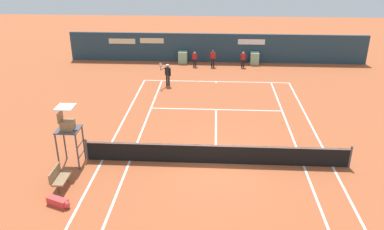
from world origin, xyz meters
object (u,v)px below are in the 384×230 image
(ball_kid_centre_post, at_px, (195,58))
(tennis_ball_near_service_line, at_px, (210,91))
(ball_kid_left_post, at_px, (243,58))
(player_bench, at_px, (59,177))
(tennis_ball_mid_court, at_px, (153,84))
(equipment_bag, at_px, (59,202))
(tennis_ball_by_sideline, at_px, (282,122))
(umpire_chair, at_px, (68,127))
(player_on_baseline, at_px, (167,73))
(ball_kid_right_post, at_px, (213,57))

(ball_kid_centre_post, xyz_separation_m, tennis_ball_near_service_line, (1.37, -5.83, -0.68))
(ball_kid_left_post, height_order, tennis_ball_near_service_line, ball_kid_left_post)
(player_bench, xyz_separation_m, tennis_ball_mid_court, (1.93, 13.13, -0.47))
(equipment_bag, distance_m, tennis_ball_by_sideline, 12.75)
(equipment_bag, relative_size, tennis_ball_by_sideline, 14.71)
(umpire_chair, xyz_separation_m, player_on_baseline, (3.13, 11.01, -0.92))
(tennis_ball_by_sideline, height_order, tennis_ball_near_service_line, same)
(player_bench, height_order, tennis_ball_by_sideline, player_bench)
(ball_kid_left_post, height_order, ball_kid_centre_post, ball_kid_left_post)
(player_on_baseline, relative_size, ball_kid_right_post, 1.30)
(ball_kid_right_post, height_order, ball_kid_centre_post, ball_kid_right_post)
(ball_kid_centre_post, height_order, tennis_ball_mid_court, ball_kid_centre_post)
(player_bench, xyz_separation_m, ball_kid_right_post, (6.15, 17.76, 0.29))
(ball_kid_left_post, bearing_deg, player_bench, 54.19)
(tennis_ball_mid_court, height_order, tennis_ball_by_sideline, same)
(ball_kid_centre_post, bearing_deg, equipment_bag, 80.47)
(player_on_baseline, bearing_deg, ball_kid_left_post, -111.50)
(equipment_bag, height_order, ball_kid_left_post, ball_kid_left_post)
(player_on_baseline, bearing_deg, equipment_bag, 107.21)
(tennis_ball_by_sideline, bearing_deg, tennis_ball_mid_court, 143.25)
(player_on_baseline, bearing_deg, ball_kid_right_post, -95.43)
(player_bench, xyz_separation_m, tennis_ball_near_service_line, (6.04, 11.93, -0.47))
(ball_kid_right_post, relative_size, tennis_ball_near_service_line, 20.36)
(tennis_ball_mid_court, bearing_deg, ball_kid_right_post, 47.68)
(equipment_bag, height_order, tennis_ball_near_service_line, equipment_bag)
(tennis_ball_mid_court, bearing_deg, ball_kid_left_post, 34.80)
(equipment_bag, relative_size, tennis_ball_near_service_line, 14.71)
(tennis_ball_mid_court, bearing_deg, ball_kid_centre_post, 59.38)
(tennis_ball_mid_court, distance_m, tennis_ball_by_sideline, 10.29)
(tennis_ball_by_sideline, relative_size, tennis_ball_near_service_line, 1.00)
(umpire_chair, relative_size, ball_kid_left_post, 2.20)
(ball_kid_right_post, height_order, tennis_ball_mid_court, ball_kid_right_post)
(player_on_baseline, distance_m, tennis_ball_by_sideline, 9.35)
(tennis_ball_by_sideline, bearing_deg, player_bench, -145.59)
(equipment_bag, height_order, tennis_ball_by_sideline, equipment_bag)
(umpire_chair, relative_size, tennis_ball_near_service_line, 41.87)
(ball_kid_centre_post, bearing_deg, tennis_ball_mid_court, 62.40)
(player_bench, bearing_deg, ball_kid_right_post, 160.91)
(player_bench, xyz_separation_m, ball_kid_left_post, (8.59, 17.76, 0.24))
(ball_kid_left_post, bearing_deg, ball_kid_right_post, -9.99)
(player_bench, distance_m, ball_kid_centre_post, 18.36)
(ball_kid_left_post, bearing_deg, player_on_baseline, 31.05)
(umpire_chair, bearing_deg, ball_kid_left_post, 151.21)
(equipment_bag, bearing_deg, ball_kid_left_post, 66.78)
(ball_kid_centre_post, relative_size, tennis_ball_near_service_line, 18.22)
(ball_kid_right_post, distance_m, tennis_ball_mid_court, 6.31)
(player_on_baseline, distance_m, tennis_ball_mid_court, 1.42)
(ball_kid_right_post, bearing_deg, tennis_ball_near_service_line, 82.16)
(equipment_bag, relative_size, ball_kid_right_post, 0.72)
(ball_kid_centre_post, bearing_deg, tennis_ball_by_sideline, 120.04)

